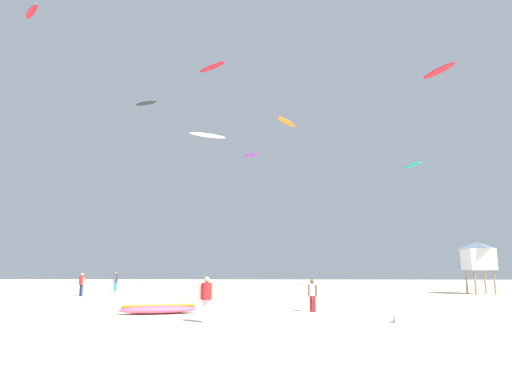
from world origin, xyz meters
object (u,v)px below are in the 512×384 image
object	(u,v)px
cooler_box	(401,318)
kite_aloft_2	(251,155)
kite_grounded_near	(158,309)
kite_aloft_5	(32,12)
lifeguard_tower	(478,256)
kite_aloft_4	(439,71)
kite_aloft_6	(208,135)
person_right	(116,280)
kite_aloft_1	(146,103)
kite_aloft_0	(212,67)
kite_aloft_3	(412,165)
person_left	(312,293)
kite_aloft_7	(287,122)
person_foreground	(206,296)
person_midground	(82,283)

from	to	relation	value
cooler_box	kite_aloft_2	xyz separation A→B (m)	(-7.14, 26.71, 13.81)
kite_grounded_near	kite_aloft_2	size ratio (longest dim) A/B	1.88
kite_aloft_5	lifeguard_tower	bearing A→B (deg)	3.04
lifeguard_tower	kite_aloft_5	bearing A→B (deg)	-176.96
kite_aloft_4	kite_aloft_6	bearing A→B (deg)	-170.71
person_right	kite_aloft_4	bearing A→B (deg)	-167.23
kite_aloft_1	kite_aloft_5	xyz separation A→B (m)	(-4.52, -19.51, 0.73)
kite_aloft_4	kite_aloft_5	size ratio (longest dim) A/B	1.67
lifeguard_tower	kite_aloft_1	bearing A→B (deg)	152.12
kite_aloft_0	kite_aloft_3	size ratio (longest dim) A/B	1.48
person_left	kite_aloft_4	size ratio (longest dim) A/B	0.36
kite_aloft_4	kite_aloft_7	size ratio (longest dim) A/B	1.27
person_foreground	lifeguard_tower	distance (m)	26.51
kite_aloft_6	kite_aloft_1	bearing A→B (deg)	126.72
kite_aloft_0	kite_aloft_6	world-z (taller)	kite_aloft_0
person_right	kite_aloft_4	world-z (taller)	kite_aloft_4
kite_aloft_1	kite_aloft_7	world-z (taller)	kite_aloft_1
lifeguard_tower	person_foreground	bearing A→B (deg)	-137.13
kite_aloft_2	kite_aloft_4	size ratio (longest dim) A/B	0.46
person_left	kite_grounded_near	world-z (taller)	person_left
person_foreground	kite_aloft_6	xyz separation A→B (m)	(-3.31, 21.54, 13.47)
person_midground	kite_aloft_7	bearing A→B (deg)	156.86
kite_grounded_near	kite_aloft_7	distance (m)	26.83
person_left	lifeguard_tower	bearing A→B (deg)	-11.84
person_right	kite_aloft_0	xyz separation A→B (m)	(6.95, 10.29, 25.72)
kite_aloft_3	kite_aloft_1	bearing A→B (deg)	161.39
person_midground	person_left	world-z (taller)	person_midground
lifeguard_tower	kite_aloft_5	size ratio (longest dim) A/B	1.60
kite_aloft_3	kite_aloft_5	size ratio (longest dim) A/B	1.13
cooler_box	kite_aloft_4	size ratio (longest dim) A/B	0.13
person_midground	cooler_box	xyz separation A→B (m)	(19.23, -14.40, -0.84)
person_foreground	person_right	xyz separation A→B (m)	(-11.50, 21.69, -0.06)
kite_aloft_1	kite_aloft_6	world-z (taller)	kite_aloft_1
person_midground	kite_aloft_6	xyz separation A→B (m)	(8.21, 6.86, 13.52)
cooler_box	lifeguard_tower	bearing A→B (deg)	56.63
lifeguard_tower	kite_aloft_3	world-z (taller)	kite_aloft_3
lifeguard_tower	kite_aloft_7	xyz separation A→B (m)	(-15.08, 5.29, 13.32)
person_foreground	kite_aloft_3	distance (m)	32.39
person_foreground	lifeguard_tower	world-z (taller)	lifeguard_tower
kite_aloft_3	kite_aloft_5	distance (m)	38.33
cooler_box	kite_aloft_3	distance (m)	29.21
kite_grounded_near	lifeguard_tower	distance (m)	26.80
kite_aloft_0	kite_aloft_2	world-z (taller)	kite_aloft_0
kite_grounded_near	kite_aloft_2	bearing A→B (deg)	82.27
person_midground	person_left	bearing A→B (deg)	95.28
person_left	kite_aloft_3	bearing A→B (deg)	4.40
person_right	person_foreground	bearing A→B (deg)	124.03
cooler_box	kite_aloft_4	world-z (taller)	kite_aloft_4
person_right	kite_aloft_0	distance (m)	28.56
kite_aloft_1	kite_aloft_5	bearing A→B (deg)	-103.04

